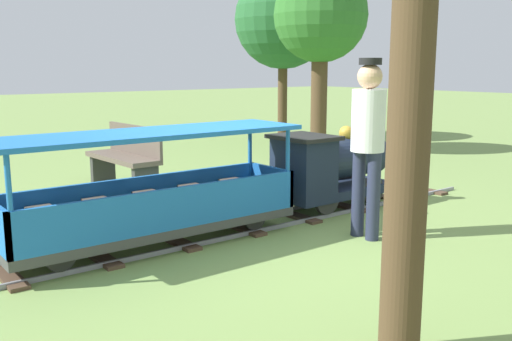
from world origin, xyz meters
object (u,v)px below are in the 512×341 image
conductor_person (368,134)px  park_bench (126,158)px  locomotive (330,166)px  oak_tree_distant (283,20)px  passenger_car (155,199)px  oak_tree_near (321,18)px

conductor_person → park_bench: (-3.23, -0.84, -0.54)m
locomotive → oak_tree_distant: oak_tree_distant is taller
passenger_car → conductor_person: size_ratio=1.67×
park_bench → passenger_car: bearing=-19.2°
locomotive → park_bench: bearing=-150.1°
passenger_car → conductor_person: bearing=60.3°
oak_tree_distant → oak_tree_near: bearing=-21.0°
locomotive → passenger_car: size_ratio=0.54×
park_bench → conductor_person: bearing=14.6°
passenger_car → oak_tree_near: oak_tree_near is taller
locomotive → park_bench: locomotive is taller
passenger_car → park_bench: 2.43m
passenger_car → oak_tree_near: size_ratio=0.82×
passenger_car → locomotive: bearing=90.0°
park_bench → oak_tree_distant: size_ratio=0.37×
conductor_person → locomotive: bearing=152.8°
passenger_car → park_bench: size_ratio=2.05×
passenger_car → oak_tree_distant: oak_tree_distant is taller
passenger_car → oak_tree_near: 6.30m
park_bench → oak_tree_near: bearing=102.5°
oak_tree_near → park_bench: bearing=-77.5°
oak_tree_near → oak_tree_distant: 2.01m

